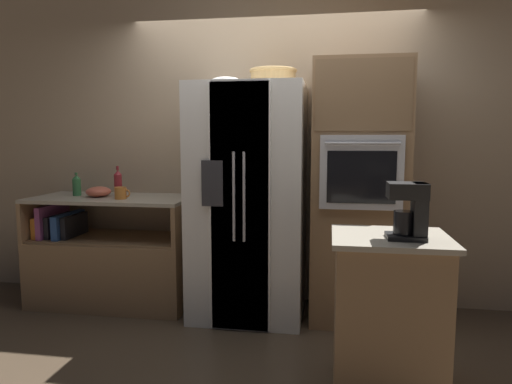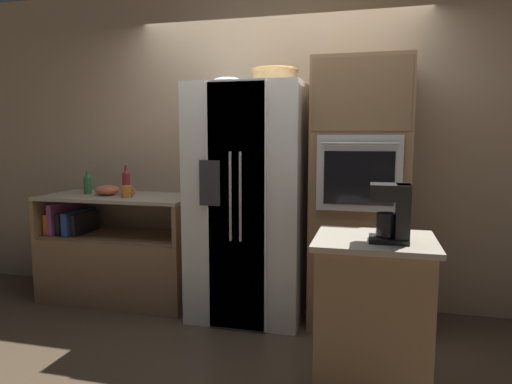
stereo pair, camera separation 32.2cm
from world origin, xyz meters
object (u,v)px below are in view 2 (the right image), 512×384
(refrigerator, at_px, (250,202))
(bottle_tall, at_px, (88,183))
(mug, at_px, (127,192))
(bottle_short, at_px, (126,182))
(coffee_maker, at_px, (394,210))
(wicker_basket, at_px, (275,76))
(fruit_bowl, at_px, (228,81))
(wall_oven, at_px, (360,194))
(mixing_bowl, at_px, (107,190))

(refrigerator, distance_m, bottle_tall, 1.58)
(refrigerator, relative_size, mug, 13.85)
(bottle_tall, height_order, mug, bottle_tall)
(refrigerator, xyz_separation_m, bottle_tall, (-1.57, 0.09, 0.10))
(refrigerator, relative_size, bottle_tall, 9.18)
(bottle_short, relative_size, coffee_maker, 0.88)
(mug, relative_size, coffee_maker, 0.45)
(wicker_basket, xyz_separation_m, coffee_maker, (0.90, -1.23, -0.86))
(refrigerator, height_order, wicker_basket, wicker_basket)
(fruit_bowl, height_order, bottle_tall, fruit_bowl)
(bottle_short, xyz_separation_m, mug, (0.11, -0.17, -0.07))
(fruit_bowl, bearing_deg, wall_oven, 3.61)
(bottle_tall, bearing_deg, coffee_maker, -24.80)
(bottle_tall, distance_m, coffee_maker, 2.92)
(wall_oven, distance_m, wicker_basket, 1.15)
(fruit_bowl, bearing_deg, mug, -176.71)
(wicker_basket, xyz_separation_m, fruit_bowl, (-0.37, -0.11, -0.04))
(wicker_basket, xyz_separation_m, bottle_tall, (-1.76, -0.00, -0.91))
(refrigerator, height_order, bottle_tall, refrigerator)
(wicker_basket, bearing_deg, coffee_maker, -53.95)
(wall_oven, height_order, fruit_bowl, wall_oven)
(fruit_bowl, relative_size, bottle_short, 0.88)
(wicker_basket, xyz_separation_m, mug, (-1.27, -0.16, -0.95))
(wall_oven, bearing_deg, wicker_basket, 176.62)
(wall_oven, distance_m, coffee_maker, 1.21)
(fruit_bowl, height_order, bottle_short, fruit_bowl)
(wall_oven, distance_m, mixing_bowl, 2.21)
(bottle_tall, bearing_deg, wicker_basket, 0.15)
(mug, bearing_deg, wicker_basket, 7.15)
(mixing_bowl, relative_size, coffee_maker, 0.71)
(fruit_bowl, xyz_separation_m, bottle_short, (-1.01, 0.12, -0.85))
(bottle_tall, xyz_separation_m, coffee_maker, (2.65, -1.23, 0.05))
(refrigerator, distance_m, mug, 1.08)
(fruit_bowl, height_order, mug, fruit_bowl)
(wall_oven, xyz_separation_m, wicker_basket, (-0.69, 0.04, 0.92))
(mixing_bowl, bearing_deg, fruit_bowl, -2.71)
(wicker_basket, bearing_deg, refrigerator, -152.04)
(wall_oven, height_order, mug, wall_oven)
(bottle_tall, relative_size, mixing_bowl, 0.95)
(wicker_basket, bearing_deg, mixing_bowl, -178.04)
(wall_oven, bearing_deg, coffee_maker, -80.11)
(bottle_short, relative_size, mixing_bowl, 1.24)
(refrigerator, bearing_deg, mixing_bowl, 178.03)
(refrigerator, distance_m, wall_oven, 0.88)
(bottle_tall, bearing_deg, fruit_bowl, -4.21)
(fruit_bowl, bearing_deg, refrigerator, 2.84)
(mixing_bowl, distance_m, coffee_maker, 2.70)
(refrigerator, xyz_separation_m, mug, (-1.08, -0.06, 0.06))
(fruit_bowl, bearing_deg, bottle_tall, 175.79)
(fruit_bowl, distance_m, bottle_tall, 1.64)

